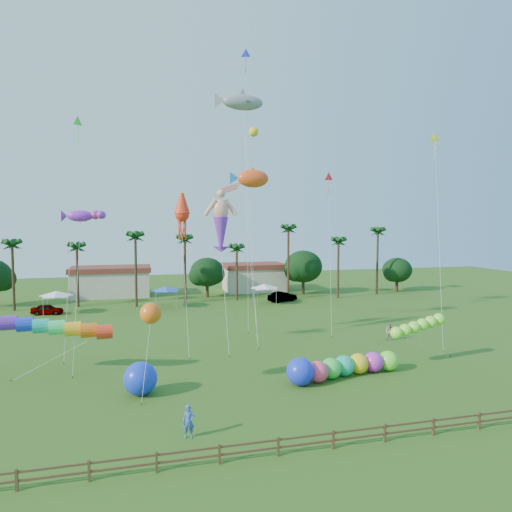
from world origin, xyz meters
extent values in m
plane|color=#285116|center=(0.00, 0.00, 0.00)|extent=(160.00, 160.00, 0.00)
cylinder|color=#3A2819|center=(-26.00, 40.00, 4.50)|extent=(0.36, 0.36, 9.00)
cylinder|color=#3A2819|center=(-18.00, 41.00, 4.25)|extent=(0.36, 0.36, 8.50)
cylinder|color=#3A2819|center=(-10.00, 39.00, 5.00)|extent=(0.36, 0.36, 10.00)
cylinder|color=#3A2819|center=(-3.00, 40.00, 4.75)|extent=(0.36, 0.36, 9.50)
cylinder|color=#3A2819|center=(5.00, 41.00, 4.00)|extent=(0.36, 0.36, 8.00)
cylinder|color=#3A2819|center=(13.00, 40.00, 5.50)|extent=(0.36, 0.36, 11.00)
cylinder|color=#3A2819|center=(21.00, 39.00, 4.50)|extent=(0.36, 0.36, 9.00)
cylinder|color=#3A2819|center=(29.00, 41.00, 5.25)|extent=(0.36, 0.36, 10.50)
sphere|color=#113814|center=(1.00, 45.00, 4.03)|extent=(5.46, 5.46, 5.46)
sphere|color=#113814|center=(17.00, 44.00, 4.65)|extent=(6.30, 6.30, 6.30)
sphere|color=#113814|center=(34.00, 43.00, 3.72)|extent=(5.04, 5.04, 5.04)
cube|color=beige|center=(-14.00, 50.00, 2.00)|extent=(12.00, 7.00, 4.00)
cube|color=beige|center=(10.00, 50.00, 2.00)|extent=(10.00, 7.00, 4.00)
pyramid|color=white|center=(-20.00, 36.00, 2.75)|extent=(3.00, 3.00, 0.60)
pyramid|color=blue|center=(-6.00, 37.00, 2.75)|extent=(3.00, 3.00, 0.60)
pyramid|color=white|center=(8.00, 36.00, 2.75)|extent=(3.00, 3.00, 0.60)
cube|color=brown|center=(-15.00, -6.00, 0.50)|extent=(0.12, 0.12, 1.00)
cube|color=brown|center=(-12.00, -6.00, 0.50)|extent=(0.12, 0.12, 1.00)
cube|color=brown|center=(-9.00, -6.00, 0.50)|extent=(0.12, 0.12, 1.00)
cube|color=brown|center=(-6.00, -6.00, 0.50)|extent=(0.12, 0.12, 1.00)
cube|color=brown|center=(-3.00, -6.00, 0.50)|extent=(0.12, 0.12, 1.00)
cube|color=brown|center=(0.00, -6.00, 0.50)|extent=(0.12, 0.12, 1.00)
cube|color=brown|center=(3.00, -6.00, 0.50)|extent=(0.12, 0.12, 1.00)
cube|color=brown|center=(6.00, -6.00, 0.50)|extent=(0.12, 0.12, 1.00)
cube|color=brown|center=(9.00, -6.00, 0.50)|extent=(0.12, 0.12, 1.00)
cube|color=brown|center=(0.00, -6.00, 0.85)|extent=(36.00, 0.08, 0.10)
cube|color=brown|center=(0.00, -6.00, 0.45)|extent=(36.00, 0.08, 0.10)
imported|color=#4C4C54|center=(-21.20, 36.14, 0.67)|extent=(4.10, 2.13, 1.33)
imported|color=#4C4C54|center=(11.37, 37.82, 0.76)|extent=(4.86, 3.20, 1.51)
imported|color=#3358B4|center=(-7.16, -2.87, 0.91)|extent=(0.72, 0.53, 1.82)
imported|color=#9F9185|center=(14.66, 13.02, 0.90)|extent=(1.06, 1.11, 1.80)
sphere|color=#FF436C|center=(3.04, 3.56, 0.79)|extent=(1.59, 1.59, 1.59)
sphere|color=#32D445|center=(4.30, 4.03, 0.79)|extent=(1.59, 1.59, 1.59)
sphere|color=#19B08A|center=(5.57, 4.40, 0.79)|extent=(1.59, 1.59, 1.59)
sphere|color=yellow|center=(6.88, 4.61, 0.79)|extent=(1.59, 1.59, 1.59)
sphere|color=#CD30CC|center=(8.22, 4.68, 0.79)|extent=(1.59, 1.59, 1.59)
sphere|color=#65F336|center=(9.56, 4.69, 0.79)|extent=(1.59, 1.59, 1.59)
sphere|color=#1B31F3|center=(1.57, 3.27, 1.01)|extent=(2.38, 2.38, 2.03)
sphere|color=#1936E5|center=(-9.67, 4.26, 1.15)|extent=(2.29, 2.29, 2.29)
cylinder|color=red|center=(-14.34, 9.30, 3.39)|extent=(8.27, 1.79, 1.11)
cylinder|color=silver|center=(-15.65, 9.38, 1.69)|extent=(6.72, 0.19, 3.41)
cylinder|color=brown|center=(-19.00, 9.47, 0.08)|extent=(0.08, 0.08, 0.16)
ellipsoid|color=#86FE38|center=(10.65, 5.38, 2.83)|extent=(5.44, 2.91, 1.19)
cylinder|color=silver|center=(13.72, 5.99, 1.41)|extent=(6.15, 1.23, 2.85)
cylinder|color=brown|center=(16.79, 6.59, 0.08)|extent=(0.08, 0.08, 0.16)
sphere|color=orange|center=(-8.91, 4.27, 5.64)|extent=(1.54, 1.54, 1.45)
cylinder|color=silver|center=(-9.27, 3.36, 2.82)|extent=(0.76, 1.84, 5.64)
cylinder|color=brown|center=(-9.64, 2.45, 0.08)|extent=(0.08, 0.08, 0.16)
cylinder|color=silver|center=(-2.02, 13.58, 5.80)|extent=(0.08, 4.21, 11.61)
cylinder|color=brown|center=(-2.04, 11.49, 0.08)|extent=(0.08, 0.08, 0.16)
ellipsoid|color=#FB4D1B|center=(2.09, 19.26, 16.45)|extent=(5.26, 2.73, 2.09)
cylinder|color=silver|center=(1.60, 16.31, 8.22)|extent=(1.00, 5.92, 16.46)
cylinder|color=brown|center=(1.11, 13.36, 0.08)|extent=(0.08, 0.08, 0.16)
ellipsoid|color=gray|center=(1.52, 21.48, 24.76)|extent=(6.28, 3.99, 2.11)
cylinder|color=silver|center=(1.45, 18.06, 12.38)|extent=(0.17, 6.86, 24.77)
cylinder|color=brown|center=(1.38, 14.65, 0.08)|extent=(0.08, 0.08, 0.16)
cone|color=#FB3014|center=(-5.55, 16.56, 12.61)|extent=(1.87, 1.87, 4.33)
cylinder|color=silver|center=(-5.54, 14.15, 6.30)|extent=(0.04, 4.84, 12.62)
cylinder|color=brown|center=(-5.53, 11.75, 0.08)|extent=(0.08, 0.08, 0.16)
ellipsoid|color=purple|center=(-14.26, 13.07, 12.37)|extent=(3.73, 2.35, 1.37)
cylinder|color=silver|center=(-14.47, 11.08, 6.19)|extent=(0.44, 4.01, 12.38)
cylinder|color=brown|center=(-14.67, 9.08, 0.08)|extent=(0.08, 0.08, 0.16)
cone|color=red|center=(10.95, 20.05, 16.87)|extent=(1.21, 0.39, 1.19)
cylinder|color=silver|center=(10.27, 17.89, 8.44)|extent=(1.39, 4.35, 16.88)
cylinder|color=brown|center=(9.59, 15.73, 0.08)|extent=(0.08, 0.08, 0.16)
cone|color=yellow|center=(19.11, 12.77, 20.21)|extent=(1.29, 0.30, 1.28)
cylinder|color=silver|center=(18.17, 10.43, 10.11)|extent=(1.92, 4.71, 20.22)
cylinder|color=brown|center=(17.22, 8.09, 0.08)|extent=(0.08, 0.08, 0.16)
cone|color=#3FE836|center=(-14.77, 17.77, 21.00)|extent=(0.99, 0.94, 1.13)
cylinder|color=silver|center=(-15.32, 15.39, 10.50)|extent=(1.12, 4.79, 21.01)
cylinder|color=brown|center=(-15.86, 13.01, 0.08)|extent=(0.08, 0.08, 0.16)
cone|color=#1724D7|center=(2.16, 22.77, 30.31)|extent=(1.23, 0.64, 1.21)
cylinder|color=silver|center=(1.91, 21.20, 15.16)|extent=(0.53, 3.16, 30.32)
cylinder|color=brown|center=(1.66, 19.63, 0.08)|extent=(0.08, 0.08, 0.16)
camera|label=1|loc=(-9.68, -27.24, 11.69)|focal=32.00mm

